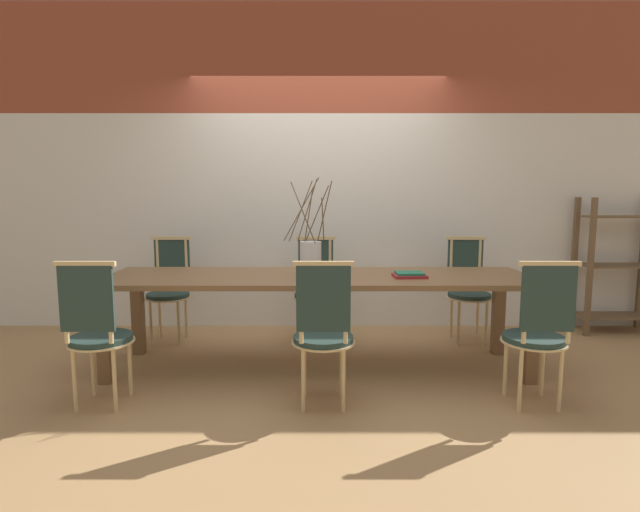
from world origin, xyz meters
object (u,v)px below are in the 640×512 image
at_px(dining_table, 320,285).
at_px(vase_centerpiece, 313,258).
at_px(shelving_rack, 620,266).
at_px(book_stack, 412,275).
at_px(chair_far_center, 470,286).
at_px(chair_near_center, 540,330).

relative_size(dining_table, vase_centerpiece, 4.35).
height_order(vase_centerpiece, shelving_rack, vase_centerpiece).
distance_m(book_stack, shelving_rack, 2.49).
relative_size(book_stack, shelving_rack, 0.19).
distance_m(chair_far_center, book_stack, 1.11).
distance_m(chair_near_center, chair_far_center, 1.48).
height_order(chair_far_center, book_stack, chair_far_center).
height_order(dining_table, chair_near_center, chair_near_center).
xyz_separation_m(chair_near_center, vase_centerpiece, (-1.45, 0.66, 0.37)).
bearing_deg(chair_far_center, vase_centerpiece, 29.74).
bearing_deg(chair_far_center, dining_table, 28.07).
bearing_deg(book_stack, chair_near_center, -42.85).
bearing_deg(chair_far_center, shelving_rack, -169.72).
relative_size(vase_centerpiece, book_stack, 3.01).
xyz_separation_m(dining_table, chair_near_center, (1.39, -0.74, -0.15)).
bearing_deg(book_stack, vase_centerpiece, 179.65).
xyz_separation_m(dining_table, shelving_rack, (2.92, 1.02, 0.00)).
bearing_deg(vase_centerpiece, chair_near_center, -24.34).
bearing_deg(chair_far_center, chair_near_center, 90.26).
bearing_deg(dining_table, book_stack, -7.33).
bearing_deg(dining_table, shelving_rack, 19.21).
xyz_separation_m(dining_table, book_stack, (0.69, -0.09, 0.10)).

